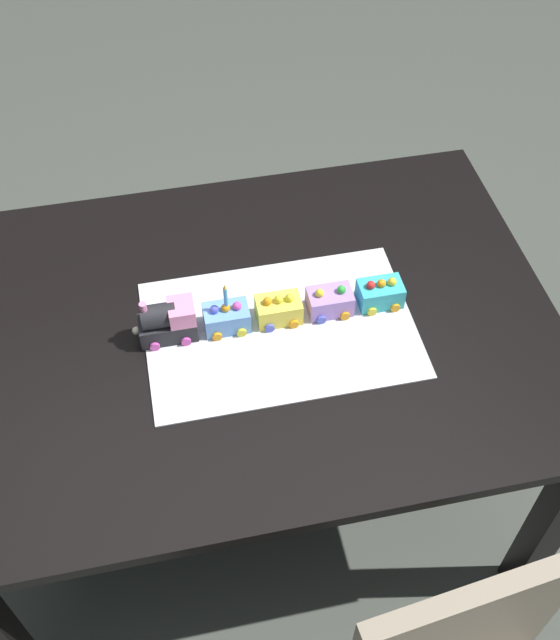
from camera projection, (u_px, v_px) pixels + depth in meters
The scene contains 9 objects.
ground_plane at pixel (256, 481), 2.29m from camera, with size 8.00×8.00×0.00m, color #474C44.
dining_table at pixel (249, 353), 1.81m from camera, with size 1.40×1.00×0.74m.
cake_board at pixel (280, 329), 1.71m from camera, with size 0.60×0.40×0.00m, color silver.
cake_locomotive at pixel (167, 321), 1.66m from camera, with size 0.14×0.08×0.12m.
cake_car_flatbed_sky_blue at pixel (226, 317), 1.69m from camera, with size 0.10×0.08×0.07m.
cake_car_gondola_lemon at pixel (278, 309), 1.71m from camera, with size 0.10×0.08×0.07m.
cake_car_caboose_lavender at pixel (330, 301), 1.73m from camera, with size 0.10×0.08×0.07m.
cake_car_hopper_turquoise at pixel (380, 293), 1.74m from camera, with size 0.10×0.08×0.07m.
birthday_candle at pixel (225, 295), 1.64m from camera, with size 0.01×0.01×0.06m.
Camera 1 is at (-0.15, -1.09, 2.07)m, focal length 42.96 mm.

